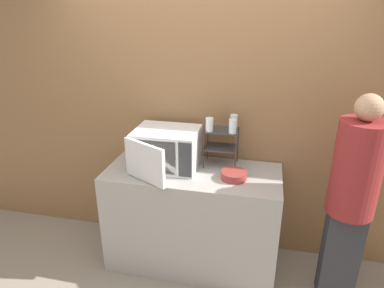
% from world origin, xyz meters
% --- Properties ---
extents(ground_plane, '(12.00, 12.00, 0.00)m').
position_xyz_m(ground_plane, '(0.00, 0.00, 0.00)').
color(ground_plane, gray).
extents(wall_back, '(8.00, 0.06, 2.60)m').
position_xyz_m(wall_back, '(0.00, 0.69, 1.30)').
color(wall_back, olive).
rests_on(wall_back, ground_plane).
extents(counter, '(1.48, 0.65, 0.93)m').
position_xyz_m(counter, '(0.00, 0.33, 0.46)').
color(counter, '#9E9993').
rests_on(counter, ground_plane).
extents(microwave, '(0.55, 0.64, 0.33)m').
position_xyz_m(microwave, '(-0.24, 0.37, 1.10)').
color(microwave, silver).
rests_on(microwave, counter).
extents(dish_rack, '(0.28, 0.21, 0.33)m').
position_xyz_m(dish_rack, '(0.21, 0.50, 1.17)').
color(dish_rack, '#333333').
rests_on(dish_rack, counter).
extents(glass_front_left, '(0.06, 0.06, 0.11)m').
position_xyz_m(glass_front_left, '(0.12, 0.44, 1.32)').
color(glass_front_left, silver).
rests_on(glass_front_left, dish_rack).
extents(glass_back_right, '(0.06, 0.06, 0.11)m').
position_xyz_m(glass_back_right, '(0.30, 0.57, 1.32)').
color(glass_back_right, silver).
rests_on(glass_back_right, dish_rack).
extents(glass_front_right, '(0.06, 0.06, 0.11)m').
position_xyz_m(glass_front_right, '(0.31, 0.44, 1.32)').
color(glass_front_right, silver).
rests_on(glass_front_right, dish_rack).
extents(bowl, '(0.21, 0.21, 0.06)m').
position_xyz_m(bowl, '(0.35, 0.27, 0.96)').
color(bowl, maroon).
rests_on(bowl, counter).
extents(person, '(0.34, 0.34, 1.70)m').
position_xyz_m(person, '(1.23, 0.18, 0.96)').
color(person, '#2D2D33').
rests_on(person, ground_plane).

